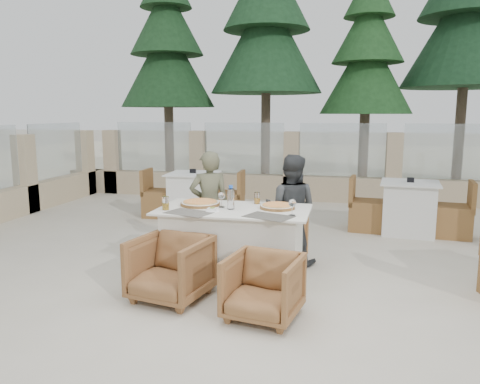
% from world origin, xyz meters
% --- Properties ---
extents(ground, '(80.00, 80.00, 0.00)m').
position_xyz_m(ground, '(0.00, 0.00, 0.00)').
color(ground, beige).
rests_on(ground, ground).
extents(sand_patch, '(30.00, 16.00, 0.01)m').
position_xyz_m(sand_patch, '(0.00, 14.00, 0.01)').
color(sand_patch, beige).
rests_on(sand_patch, ground).
extents(perimeter_wall_far, '(10.00, 0.34, 1.60)m').
position_xyz_m(perimeter_wall_far, '(0.00, 4.80, 0.80)').
color(perimeter_wall_far, tan).
rests_on(perimeter_wall_far, ground).
extents(pine_far_left, '(2.42, 2.42, 5.50)m').
position_xyz_m(pine_far_left, '(-3.50, 7.00, 2.75)').
color(pine_far_left, '#1B3F1F').
rests_on(pine_far_left, ground).
extents(pine_mid_left, '(2.86, 2.86, 6.50)m').
position_xyz_m(pine_mid_left, '(-1.00, 7.50, 3.25)').
color(pine_mid_left, '#1C4424').
rests_on(pine_mid_left, ground).
extents(pine_centre, '(2.20, 2.20, 5.00)m').
position_xyz_m(pine_centre, '(1.50, 7.20, 2.50)').
color(pine_centre, '#214E23').
rests_on(pine_centre, ground).
extents(pine_mid_right, '(2.99, 2.99, 6.80)m').
position_xyz_m(pine_mid_right, '(3.80, 7.80, 3.40)').
color(pine_mid_right, '#193C21').
rests_on(pine_mid_right, ground).
extents(dining_table, '(1.60, 0.90, 0.77)m').
position_xyz_m(dining_table, '(-0.06, 0.00, 0.39)').
color(dining_table, silver).
rests_on(dining_table, ground).
extents(placemat_near_left, '(0.52, 0.42, 0.00)m').
position_xyz_m(placemat_near_left, '(-0.46, -0.30, 0.77)').
color(placemat_near_left, '#5F5A51').
rests_on(placemat_near_left, dining_table).
extents(placemat_near_right, '(0.53, 0.44, 0.00)m').
position_xyz_m(placemat_near_right, '(0.36, -0.30, 0.77)').
color(placemat_near_right, '#4F4B43').
rests_on(placemat_near_right, dining_table).
extents(pizza_left, '(0.56, 0.56, 0.06)m').
position_xyz_m(pizza_left, '(-0.47, 0.10, 0.80)').
color(pizza_left, orange).
rests_on(pizza_left, dining_table).
extents(pizza_right, '(0.41, 0.41, 0.05)m').
position_xyz_m(pizza_right, '(0.39, 0.11, 0.79)').
color(pizza_right, orange).
rests_on(pizza_right, dining_table).
extents(water_bottle, '(0.09, 0.09, 0.26)m').
position_xyz_m(water_bottle, '(-0.09, -0.03, 0.90)').
color(water_bottle, '#BBD6F5').
rests_on(water_bottle, dining_table).
extents(wine_glass_centre, '(0.10, 0.10, 0.18)m').
position_xyz_m(wine_glass_centre, '(-0.21, 0.04, 0.86)').
color(wine_glass_centre, white).
rests_on(wine_glass_centre, dining_table).
extents(wine_glass_corner, '(0.08, 0.08, 0.18)m').
position_xyz_m(wine_glass_corner, '(0.58, -0.20, 0.86)').
color(wine_glass_corner, silver).
rests_on(wine_glass_corner, dining_table).
extents(beer_glass_left, '(0.09, 0.09, 0.14)m').
position_xyz_m(beer_glass_left, '(-0.75, -0.21, 0.84)').
color(beer_glass_left, gold).
rests_on(beer_glass_left, dining_table).
extents(beer_glass_right, '(0.08, 0.08, 0.13)m').
position_xyz_m(beer_glass_right, '(0.13, 0.32, 0.83)').
color(beer_glass_right, orange).
rests_on(beer_glass_right, dining_table).
extents(olive_dish, '(0.14, 0.14, 0.04)m').
position_xyz_m(olive_dish, '(-0.25, -0.18, 0.79)').
color(olive_dish, white).
rests_on(olive_dish, dining_table).
extents(armchair_far_left, '(0.84, 0.86, 0.66)m').
position_xyz_m(armchair_far_left, '(-0.44, 0.80, 0.33)').
color(armchair_far_left, olive).
rests_on(armchair_far_left, ground).
extents(armchair_far_right, '(0.69, 0.70, 0.56)m').
position_xyz_m(armchair_far_right, '(0.33, 0.59, 0.28)').
color(armchair_far_right, '#9C6739').
rests_on(armchair_far_right, ground).
extents(armchair_near_left, '(0.79, 0.80, 0.62)m').
position_xyz_m(armchair_near_left, '(-0.52, -0.70, 0.31)').
color(armchair_near_left, brown).
rests_on(armchair_near_left, ground).
extents(armchair_near_right, '(0.71, 0.72, 0.57)m').
position_xyz_m(armchair_near_right, '(0.42, -0.92, 0.28)').
color(armchair_near_right, brown).
rests_on(armchair_near_right, ground).
extents(diner_left, '(0.57, 0.47, 1.33)m').
position_xyz_m(diner_left, '(-0.52, 0.63, 0.66)').
color(diner_left, '#595A41').
rests_on(diner_left, ground).
extents(diner_right, '(0.68, 0.55, 1.30)m').
position_xyz_m(diner_right, '(0.47, 0.67, 0.65)').
color(diner_right, '#36393B').
rests_on(diner_right, ground).
extents(bg_table_a, '(1.68, 0.90, 0.77)m').
position_xyz_m(bg_table_a, '(-1.43, 2.75, 0.39)').
color(bg_table_a, white).
rests_on(bg_table_a, ground).
extents(bg_table_b, '(1.72, 0.99, 0.77)m').
position_xyz_m(bg_table_b, '(2.02, 2.44, 0.39)').
color(bg_table_b, silver).
rests_on(bg_table_b, ground).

